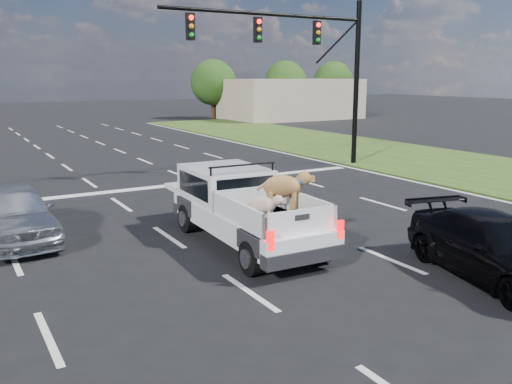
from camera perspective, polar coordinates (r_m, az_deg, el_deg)
ground at (r=10.97m, az=7.36°, el=-8.65°), size 160.00×160.00×0.00m
road_markings at (r=16.42m, az=-6.72°, el=-1.59°), size 17.75×60.00×0.01m
grass_shoulder_right at (r=24.23m, az=23.33°, el=1.99°), size 8.00×60.00×0.06m
traffic_signal at (r=23.00m, az=5.94°, el=14.18°), size 9.11×0.31×7.00m
building_right at (r=50.77m, az=3.71°, el=9.75°), size 12.00×7.00×3.60m
tree_far_d at (r=51.21m, az=-4.53°, el=11.42°), size 4.20×4.20×5.40m
tree_far_e at (r=55.17m, az=3.12°, el=11.49°), size 4.20×4.20×5.40m
tree_far_f at (r=58.69m, az=8.12°, el=11.42°), size 4.20×4.20×5.40m
pickup_truck at (r=12.68m, az=-1.30°, el=-1.52°), size 2.12×5.09×1.88m
silver_sedan at (r=14.12m, az=-24.07°, el=-2.00°), size 1.74×4.06×1.37m
black_coupe at (r=11.49m, az=23.92°, el=-5.42°), size 2.65×4.52×1.23m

